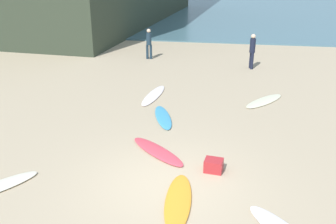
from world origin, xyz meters
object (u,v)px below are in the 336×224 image
Objects in this scene: beach_cooler at (214,165)px; surfboard_1 at (157,151)px; surfboard_5 at (178,201)px; surfboard_4 at (154,95)px; beachgoer_near at (149,42)px; surfboard_2 at (163,117)px; surfboard_0 at (264,101)px; beachgoer_mid at (252,50)px.

surfboard_1 is at bearing 155.16° from beach_cooler.
surfboard_5 is at bearing -115.23° from beach_cooler.
surfboard_5 is at bearing -68.13° from surfboard_4.
beachgoer_near reaches higher than surfboard_4.
surfboard_1 reaches higher than surfboard_5.
surfboard_4 is 1.56× the size of beachgoer_near.
surfboard_2 is 4.91m from surfboard_5.
surfboard_5 is at bearing 103.33° from beachgoer_near.
beach_cooler reaches higher than surfboard_0.
beach_cooler is (-1.66, -5.53, 0.13)m from surfboard_0.
beach_cooler is at bearing 108.31° from beachgoer_near.
beach_cooler reaches higher than surfboard_4.
surfboard_0 is at bearing 132.44° from beachgoer_near.
surfboard_5 reaches higher than surfboard_4.
surfboard_2 reaches higher than surfboard_4.
beachgoer_mid reaches higher than surfboard_2.
beach_cooler is (-1.33, -10.43, -0.82)m from beachgoer_mid.
surfboard_2 is (-0.29, 2.51, -0.00)m from surfboard_1.
surfboard_1 reaches higher than surfboard_4.
beachgoer_near is at bearing 109.69° from surfboard_4.
surfboard_2 is 8.69m from beachgoer_near.
beachgoer_near is at bearing 109.99° from beach_cooler.
beachgoer_mid is at bearing 130.70° from surfboard_0.
beachgoer_mid is at bearing 166.44° from beachgoer_near.
surfboard_5 is 1.27× the size of beachgoer_mid.
surfboard_5 is 1.66m from beach_cooler.
surfboard_1 is 11.18m from beachgoer_near.
surfboard_0 is at bearing 166.20° from beachgoer_mid.
surfboard_4 is 7.26m from surfboard_5.
surfboard_2 is at bearing -79.04° from surfboard_5.
beach_cooler is (4.22, -11.59, -0.76)m from beachgoer_near.
surfboard_0 is 4.37m from surfboard_4.
surfboard_0 is 4.24m from surfboard_2.
beachgoer_mid is at bearing -154.86° from surfboard_1.
beachgoer_mid is (3.25, 7.17, 0.94)m from surfboard_2.
surfboard_4 is at bearing -88.70° from surfboard_2.
surfboard_2 is 1.30× the size of beachgoer_near.
surfboard_5 is at bearing 152.64° from beachgoer_mid.
beach_cooler is at bearing -57.80° from surfboard_4.
beachgoer_mid is (4.04, 4.95, 0.95)m from surfboard_4.
surfboard_5 is 1.33× the size of beachgoer_near.
surfboard_1 is 1.25× the size of beachgoer_mid.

